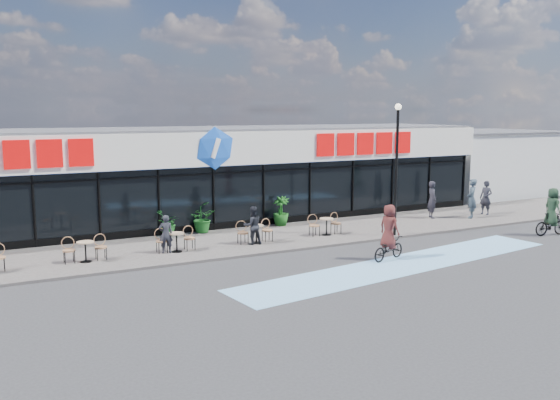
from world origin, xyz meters
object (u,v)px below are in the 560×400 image
at_px(pedestrian_c, 472,199).
at_px(potted_plant_right, 281,211).
at_px(lamp_post, 397,159).
at_px(patron_left, 166,234).
at_px(potted_plant_left, 200,218).
at_px(cyclist_a, 389,239).
at_px(pedestrian_a, 486,198).
at_px(cyclist_b, 552,216).
at_px(potted_plant_mid, 168,223).
at_px(patron_right, 253,225).
at_px(pedestrian_b, 432,200).

bearing_deg(pedestrian_c, potted_plant_right, -58.34).
xyz_separation_m(lamp_post, patron_left, (-9.74, 1.34, -2.58)).
relative_size(potted_plant_right, patron_left, 0.93).
distance_m(potted_plant_left, cyclist_a, 8.74).
bearing_deg(pedestrian_a, potted_plant_right, -118.43).
height_order(pedestrian_a, cyclist_b, cyclist_b).
xyz_separation_m(lamp_post, pedestrian_c, (5.99, 1.56, -2.33)).
relative_size(potted_plant_left, pedestrian_a, 0.74).
bearing_deg(cyclist_a, potted_plant_left, 121.96).
distance_m(potted_plant_mid, potted_plant_right, 5.37).
bearing_deg(pedestrian_a, lamp_post, -91.87).
xyz_separation_m(patron_right, pedestrian_b, (10.45, 1.28, 0.15)).
bearing_deg(pedestrian_b, patron_left, 114.86).
distance_m(potted_plant_left, potted_plant_right, 3.90).
distance_m(lamp_post, pedestrian_a, 8.05).
relative_size(patron_right, cyclist_a, 0.75).
relative_size(lamp_post, cyclist_b, 2.67).
bearing_deg(potted_plant_right, pedestrian_a, -11.59).
relative_size(lamp_post, pedestrian_b, 3.03).
height_order(potted_plant_left, patron_left, patron_left).
bearing_deg(pedestrian_c, pedestrian_a, 153.81).
bearing_deg(potted_plant_mid, patron_left, -107.89).
height_order(potted_plant_right, pedestrian_b, pedestrian_b).
bearing_deg(pedestrian_b, lamp_post, 140.41).
distance_m(lamp_post, patron_left, 10.16).
xyz_separation_m(patron_right, pedestrian_a, (13.62, 0.79, 0.10)).
bearing_deg(pedestrian_a, potted_plant_mid, -115.31).
xyz_separation_m(potted_plant_mid, patron_left, (-0.99, -3.05, 0.19)).
relative_size(potted_plant_left, cyclist_b, 0.61).
xyz_separation_m(potted_plant_right, patron_right, (-2.82, -3.00, 0.09)).
xyz_separation_m(patron_left, cyclist_a, (7.09, -4.36, -0.04)).
bearing_deg(patron_left, pedestrian_b, -167.84).
bearing_deg(patron_left, pedestrian_c, -171.65).
relative_size(potted_plant_mid, cyclist_a, 0.53).
height_order(potted_plant_right, pedestrian_a, pedestrian_a).
relative_size(lamp_post, pedestrian_a, 3.21).
relative_size(pedestrian_a, cyclist_b, 0.83).
xyz_separation_m(patron_left, pedestrian_c, (15.73, 0.23, 0.25)).
distance_m(patron_right, cyclist_b, 13.19).
bearing_deg(patron_right, cyclist_b, 166.52).
relative_size(pedestrian_a, pedestrian_b, 0.94).
bearing_deg(potted_plant_right, pedestrian_c, -15.70).
xyz_separation_m(potted_plant_left, potted_plant_mid, (-1.48, 0.00, -0.10)).
bearing_deg(patron_right, pedestrian_b, -168.82).
height_order(potted_plant_mid, patron_left, patron_left).
distance_m(lamp_post, pedestrian_c, 6.62).
distance_m(potted_plant_right, pedestrian_a, 11.03).
bearing_deg(potted_plant_left, cyclist_a, -58.04).
bearing_deg(potted_plant_left, patron_left, -128.87).
height_order(potted_plant_mid, potted_plant_right, potted_plant_right).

